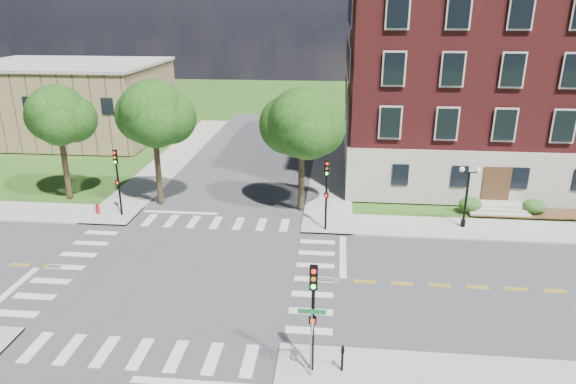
# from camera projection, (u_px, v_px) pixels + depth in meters

# --- Properties ---
(ground) EXTENTS (160.00, 160.00, 0.00)m
(ground) POSITION_uv_depth(u_px,v_px,m) (187.00, 273.00, 29.00)
(ground) COLOR #285518
(ground) RESTS_ON ground
(road_ew) EXTENTS (90.00, 12.00, 0.01)m
(road_ew) POSITION_uv_depth(u_px,v_px,m) (187.00, 273.00, 29.00)
(road_ew) COLOR #3D3D3F
(road_ew) RESTS_ON ground
(road_ns) EXTENTS (12.00, 90.00, 0.01)m
(road_ns) POSITION_uv_depth(u_px,v_px,m) (187.00, 273.00, 29.00)
(road_ns) COLOR #3D3D3F
(road_ns) RESTS_ON ground
(sidewalk_ne) EXTENTS (34.00, 34.00, 0.12)m
(sidewalk_ne) POSITION_uv_depth(u_px,v_px,m) (423.00, 190.00, 41.96)
(sidewalk_ne) COLOR #9E9B93
(sidewalk_ne) RESTS_ON ground
(sidewalk_nw) EXTENTS (34.00, 34.00, 0.12)m
(sidewalk_nw) POSITION_uv_depth(u_px,v_px,m) (65.00, 178.00, 44.77)
(sidewalk_nw) COLOR #9E9B93
(sidewalk_nw) RESTS_ON ground
(crosswalk_east) EXTENTS (2.20, 10.20, 0.02)m
(crosswalk_east) POSITION_uv_depth(u_px,v_px,m) (314.00, 279.00, 28.35)
(crosswalk_east) COLOR silver
(crosswalk_east) RESTS_ON ground
(stop_bar_east) EXTENTS (0.40, 5.50, 0.00)m
(stop_bar_east) POSITION_uv_depth(u_px,v_px,m) (343.00, 256.00, 31.01)
(stop_bar_east) COLOR silver
(stop_bar_east) RESTS_ON ground
(main_building) EXTENTS (30.60, 22.40, 16.50)m
(main_building) POSITION_uv_depth(u_px,v_px,m) (521.00, 78.00, 44.54)
(main_building) COLOR #A9A395
(main_building) RESTS_ON ground
(secondary_building) EXTENTS (20.40, 15.40, 8.30)m
(secondary_building) POSITION_uv_depth(u_px,v_px,m) (68.00, 100.00, 57.62)
(secondary_building) COLOR #90794F
(secondary_building) RESTS_ON ground
(tree_b) EXTENTS (4.42, 4.42, 8.77)m
(tree_b) POSITION_uv_depth(u_px,v_px,m) (58.00, 115.00, 38.01)
(tree_b) COLOR black
(tree_b) RESTS_ON ground
(tree_c) EXTENTS (4.82, 4.82, 9.31)m
(tree_c) POSITION_uv_depth(u_px,v_px,m) (153.00, 113.00, 36.74)
(tree_c) COLOR black
(tree_c) RESTS_ON ground
(tree_d) EXTENTS (4.96, 4.96, 8.93)m
(tree_d) POSITION_uv_depth(u_px,v_px,m) (302.00, 123.00, 35.74)
(tree_d) COLOR black
(tree_d) RESTS_ON ground
(traffic_signal_se) EXTENTS (0.32, 0.35, 4.80)m
(traffic_signal_se) POSITION_uv_depth(u_px,v_px,m) (313.00, 305.00, 20.09)
(traffic_signal_se) COLOR black
(traffic_signal_se) RESTS_ON ground
(traffic_signal_ne) EXTENTS (0.37, 0.44, 4.80)m
(traffic_signal_ne) POSITION_uv_depth(u_px,v_px,m) (327.00, 186.00, 33.39)
(traffic_signal_ne) COLOR black
(traffic_signal_ne) RESTS_ON ground
(traffic_signal_nw) EXTENTS (0.38, 0.45, 4.80)m
(traffic_signal_nw) POSITION_uv_depth(u_px,v_px,m) (117.00, 174.00, 35.80)
(traffic_signal_nw) COLOR black
(traffic_signal_nw) RESTS_ON ground
(twin_lamp_west) EXTENTS (1.36, 0.36, 4.23)m
(twin_lamp_west) POSITION_uv_depth(u_px,v_px,m) (467.00, 193.00, 34.06)
(twin_lamp_west) COLOR black
(twin_lamp_west) RESTS_ON ground
(street_sign_pole) EXTENTS (1.10, 1.10, 3.10)m
(street_sign_pole) POSITION_uv_depth(u_px,v_px,m) (312.00, 329.00, 20.08)
(street_sign_pole) COLOR gray
(street_sign_pole) RESTS_ON ground
(push_button_post) EXTENTS (0.14, 0.21, 1.20)m
(push_button_post) POSITION_uv_depth(u_px,v_px,m) (342.00, 357.00, 20.85)
(push_button_post) COLOR black
(push_button_post) RESTS_ON ground
(fire_hydrant) EXTENTS (0.35, 0.35, 0.75)m
(fire_hydrant) POSITION_uv_depth(u_px,v_px,m) (98.00, 209.00, 36.97)
(fire_hydrant) COLOR #A10C16
(fire_hydrant) RESTS_ON ground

